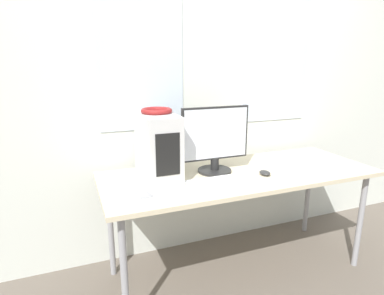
{
  "coord_description": "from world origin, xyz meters",
  "views": [
    {
      "loc": [
        -1.05,
        -1.44,
        1.46
      ],
      "look_at": [
        -0.35,
        0.35,
        0.96
      ],
      "focal_mm": 30.0,
      "sensor_mm": 36.0,
      "label": 1
    }
  ],
  "objects_px": {
    "pc_tower": "(158,146)",
    "headphones": "(157,111)",
    "keyboard": "(222,181)",
    "mouse": "(265,173)",
    "monitor_main": "(215,140)",
    "cell_phone": "(142,194)"
  },
  "relations": [
    {
      "from": "pc_tower",
      "to": "cell_phone",
      "type": "distance_m",
      "value": 0.37
    },
    {
      "from": "monitor_main",
      "to": "keyboard",
      "type": "distance_m",
      "value": 0.29
    },
    {
      "from": "headphones",
      "to": "monitor_main",
      "type": "xyz_separation_m",
      "value": [
        0.38,
        -0.05,
        -0.2
      ]
    },
    {
      "from": "pc_tower",
      "to": "keyboard",
      "type": "bearing_deg",
      "value": -35.84
    },
    {
      "from": "monitor_main",
      "to": "cell_phone",
      "type": "bearing_deg",
      "value": -158.68
    },
    {
      "from": "pc_tower",
      "to": "mouse",
      "type": "bearing_deg",
      "value": -18.74
    },
    {
      "from": "pc_tower",
      "to": "headphones",
      "type": "distance_m",
      "value": 0.22
    },
    {
      "from": "mouse",
      "to": "monitor_main",
      "type": "bearing_deg",
      "value": 147.35
    },
    {
      "from": "headphones",
      "to": "mouse",
      "type": "height_order",
      "value": "headphones"
    },
    {
      "from": "mouse",
      "to": "cell_phone",
      "type": "relative_size",
      "value": 0.62
    },
    {
      "from": "headphones",
      "to": "mouse",
      "type": "bearing_deg",
      "value": -18.8
    },
    {
      "from": "pc_tower",
      "to": "mouse",
      "type": "xyz_separation_m",
      "value": [
        0.66,
        -0.22,
        -0.19
      ]
    },
    {
      "from": "keyboard",
      "to": "cell_phone",
      "type": "height_order",
      "value": "keyboard"
    },
    {
      "from": "headphones",
      "to": "monitor_main",
      "type": "relative_size",
      "value": 0.42
    },
    {
      "from": "pc_tower",
      "to": "keyboard",
      "type": "relative_size",
      "value": 0.96
    },
    {
      "from": "pc_tower",
      "to": "headphones",
      "type": "xyz_separation_m",
      "value": [
        0.0,
        0.0,
        0.22
      ]
    },
    {
      "from": "pc_tower",
      "to": "keyboard",
      "type": "distance_m",
      "value": 0.46
    },
    {
      "from": "pc_tower",
      "to": "headphones",
      "type": "bearing_deg",
      "value": 90.0
    },
    {
      "from": "pc_tower",
      "to": "keyboard",
      "type": "height_order",
      "value": "pc_tower"
    },
    {
      "from": "cell_phone",
      "to": "keyboard",
      "type": "bearing_deg",
      "value": -13.68
    },
    {
      "from": "pc_tower",
      "to": "monitor_main",
      "type": "relative_size",
      "value": 0.96
    },
    {
      "from": "monitor_main",
      "to": "mouse",
      "type": "relative_size",
      "value": 5.35
    }
  ]
}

